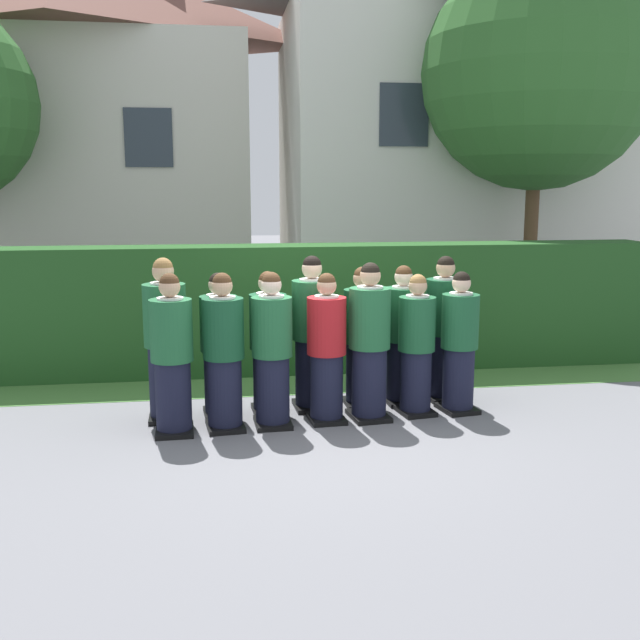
{
  "coord_description": "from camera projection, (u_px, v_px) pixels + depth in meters",
  "views": [
    {
      "loc": [
        -1.12,
        -7.5,
        2.47
      ],
      "look_at": [
        0.0,
        0.24,
        1.05
      ],
      "focal_mm": 41.66,
      "sensor_mm": 36.0,
      "label": 1
    }
  ],
  "objects": [
    {
      "name": "ground_plane",
      "position": [
        323.0,
        421.0,
        7.9
      ],
      "size": [
        60.0,
        60.0,
        0.0
      ],
      "primitive_type": "plane",
      "color": "slate"
    },
    {
      "name": "oak_tree_right",
      "position": [
        539.0,
        73.0,
        12.66
      ],
      "size": [
        4.0,
        4.0,
        6.37
      ],
      "color": "brown",
      "rests_on": "ground"
    },
    {
      "name": "student_in_red_blazer",
      "position": [
        327.0,
        352.0,
        7.78
      ],
      "size": [
        0.41,
        0.48,
        1.58
      ],
      "color": "black",
      "rests_on": "ground"
    },
    {
      "name": "student_rear_row_0",
      "position": [
        166.0,
        343.0,
        7.83
      ],
      "size": [
        0.45,
        0.54,
        1.73
      ],
      "color": "black",
      "rests_on": "ground"
    },
    {
      "name": "school_building_main",
      "position": [
        80.0,
        119.0,
        15.81
      ],
      "size": [
        7.4,
        4.38,
        7.52
      ],
      "color": "beige",
      "rests_on": "ground"
    },
    {
      "name": "student_rear_row_3",
      "position": [
        312.0,
        336.0,
        8.22
      ],
      "size": [
        0.45,
        0.51,
        1.72
      ],
      "color": "black",
      "rests_on": "ground"
    },
    {
      "name": "student_front_row_2",
      "position": [
        272.0,
        354.0,
        7.62
      ],
      "size": [
        0.42,
        0.48,
        1.61
      ],
      "color": "black",
      "rests_on": "ground"
    },
    {
      "name": "student_front_row_0",
      "position": [
        172.0,
        358.0,
        7.38
      ],
      "size": [
        0.42,
        0.48,
        1.63
      ],
      "color": "black",
      "rests_on": "ground"
    },
    {
      "name": "hedge",
      "position": [
        298.0,
        308.0,
        9.95
      ],
      "size": [
        9.71,
        0.7,
        1.7
      ],
      "color": "#214C1E",
      "rests_on": "ground"
    },
    {
      "name": "lawn_strip",
      "position": [
        306.0,
        385.0,
        9.32
      ],
      "size": [
        9.71,
        0.9,
        0.01
      ],
      "primitive_type": "cube",
      "color": "#477A38",
      "rests_on": "ground"
    },
    {
      "name": "student_front_row_4",
      "position": [
        369.0,
        345.0,
        7.85
      ],
      "size": [
        0.44,
        0.55,
        1.68
      ],
      "color": "black",
      "rests_on": "ground"
    },
    {
      "name": "student_front_row_5",
      "position": [
        416.0,
        348.0,
        8.04
      ],
      "size": [
        0.42,
        0.49,
        1.54
      ],
      "color": "black",
      "rests_on": "ground"
    },
    {
      "name": "student_front_row_1",
      "position": [
        224.0,
        356.0,
        7.52
      ],
      "size": [
        0.42,
        0.5,
        1.62
      ],
      "color": "black",
      "rests_on": "ground"
    },
    {
      "name": "student_front_row_6",
      "position": [
        459.0,
        346.0,
        8.12
      ],
      "size": [
        0.43,
        0.5,
        1.56
      ],
      "color": "black",
      "rests_on": "ground"
    },
    {
      "name": "student_rear_row_6",
      "position": [
        444.0,
        332.0,
        8.59
      ],
      "size": [
        0.44,
        0.52,
        1.68
      ],
      "color": "black",
      "rests_on": "ground"
    },
    {
      "name": "student_rear_row_2",
      "position": [
        268.0,
        346.0,
        8.08
      ],
      "size": [
        0.41,
        0.47,
        1.57
      ],
      "color": "black",
      "rests_on": "ground"
    },
    {
      "name": "school_building_annex",
      "position": [
        450.0,
        106.0,
        15.46
      ],
      "size": [
        7.19,
        4.45,
        8.02
      ],
      "color": "silver",
      "rests_on": "ground"
    },
    {
      "name": "student_rear_row_5",
      "position": [
        402.0,
        338.0,
        8.44
      ],
      "size": [
        0.41,
        0.47,
        1.59
      ],
      "color": "black",
      "rests_on": "ground"
    },
    {
      "name": "student_rear_row_1",
      "position": [
        219.0,
        348.0,
        7.97
      ],
      "size": [
        0.41,
        0.51,
        1.56
      ],
      "color": "black",
      "rests_on": "ground"
    },
    {
      "name": "student_rear_row_4",
      "position": [
        362.0,
        340.0,
        8.34
      ],
      "size": [
        0.41,
        0.46,
        1.59
      ],
      "color": "black",
      "rests_on": "ground"
    }
  ]
}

